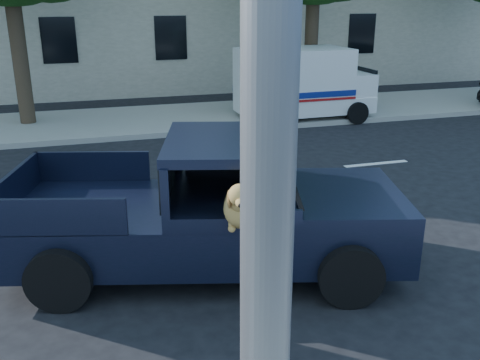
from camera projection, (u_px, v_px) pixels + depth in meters
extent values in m
plane|color=black|center=(260.00, 249.00, 8.27)|extent=(120.00, 120.00, 0.00)
cube|color=gray|center=(165.00, 119.00, 16.57)|extent=(60.00, 4.00, 0.15)
cylinder|color=#332619|center=(19.00, 52.00, 15.15)|extent=(0.44, 0.44, 4.40)
cylinder|color=#332619|center=(311.00, 44.00, 17.59)|extent=(0.44, 0.44, 4.40)
cube|color=black|center=(208.00, 225.00, 7.53)|extent=(5.71, 3.39, 0.68)
cube|color=black|center=(344.00, 196.00, 7.44)|extent=(2.03, 2.39, 0.16)
cube|color=black|center=(226.00, 143.00, 7.14)|extent=(2.06, 2.33, 0.12)
cube|color=black|center=(287.00, 168.00, 7.28)|extent=(0.72, 1.78, 0.58)
cube|color=black|center=(242.00, 226.00, 7.04)|extent=(0.69, 0.69, 0.39)
cube|color=black|center=(298.00, 216.00, 6.12)|extent=(0.11, 0.08, 0.16)
cube|color=silver|center=(304.00, 104.00, 16.56)|extent=(4.10, 1.93, 0.48)
cube|color=silver|center=(294.00, 73.00, 16.13)|extent=(3.32, 1.91, 1.45)
cube|color=silver|center=(351.00, 83.00, 16.83)|extent=(0.91, 1.81, 0.68)
cube|color=navy|center=(306.00, 96.00, 15.47)|extent=(3.28, 0.10, 0.17)
cube|color=#9E0F0F|center=(306.00, 101.00, 15.52)|extent=(3.28, 0.10, 0.07)
cube|color=yellow|center=(259.00, 199.00, 3.17)|extent=(0.20, 0.03, 0.50)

